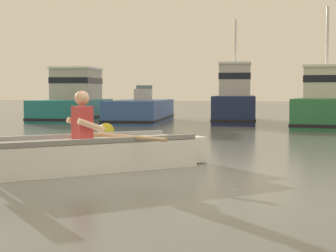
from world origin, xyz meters
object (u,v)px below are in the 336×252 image
Objects in this scene: rowboat_with_person at (96,152)px; moored_boat_teal at (75,101)px; moored_boat_green at (326,103)px; mooring_buoy at (106,131)px; moored_boat_blue at (141,112)px; moored_boat_navy at (235,100)px.

moored_boat_teal is (-7.51, 12.63, 0.55)m from rowboat_with_person.
moored_boat_green is 9.00m from mooring_buoy.
moored_boat_blue is 0.87× the size of moored_boat_green.
rowboat_with_person is 0.56× the size of moored_boat_navy.
moored_boat_blue is (3.20, -0.49, -0.39)m from moored_boat_teal.
rowboat_with_person is 0.57× the size of moored_boat_teal.
moored_boat_teal is 0.99× the size of moored_boat_navy.
mooring_buoy is (5.27, -7.74, -0.60)m from moored_boat_teal.
mooring_buoy is at bearing -98.37° from moored_boat_navy.
rowboat_with_person is 12.75m from moored_boat_green.
moored_boat_teal is at bearing -171.51° from moored_boat_navy.
moored_boat_navy reaches higher than rowboat_with_person.
moored_boat_navy is 14.58× the size of mooring_buoy.
moored_boat_navy is at bearing 162.31° from moored_boat_green.
moored_boat_navy is at bearing 81.63° from mooring_buoy.
moored_boat_blue is at bearing -177.11° from moored_boat_green.
mooring_buoy is (-1.28, -8.72, -0.66)m from moored_boat_navy.
moored_boat_blue reaches higher than mooring_buoy.
rowboat_with_person is 5.37m from mooring_buoy.
moored_boat_blue is 6.89m from moored_boat_green.
moored_boat_blue is (-4.31, 12.13, 0.16)m from rowboat_with_person.
mooring_buoy is (-2.24, 4.89, -0.05)m from rowboat_with_person.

